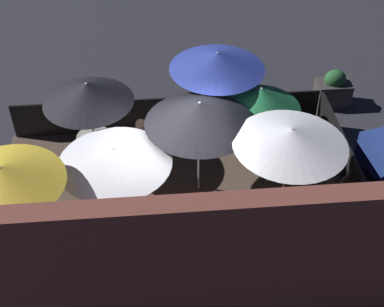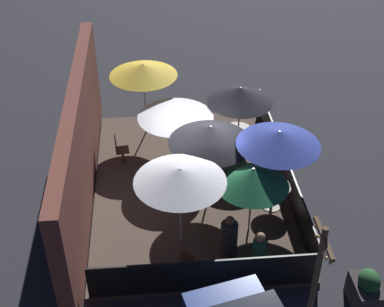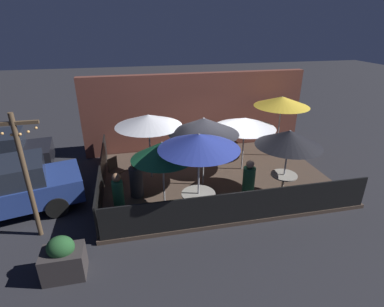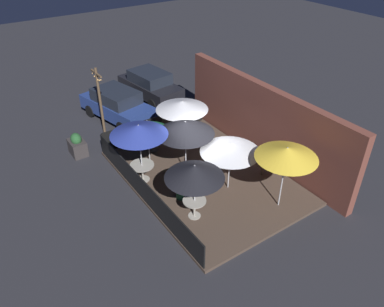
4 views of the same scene
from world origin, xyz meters
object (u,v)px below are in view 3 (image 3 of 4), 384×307
object	(u,v)px
patio_umbrella_1	(199,141)
patron_0	(249,180)
patio_umbrella_6	(204,126)
patron_1	(136,181)
patron_2	(118,193)
planter_box	(63,259)
parked_car_0	(3,189)
patio_umbrella_4	(148,120)
patio_umbrella_3	(282,101)
patio_umbrella_5	(162,150)
patio_umbrella_2	(245,123)
patio_chair_1	(115,170)
patio_umbrella_0	(289,138)
light_post	(25,171)
dining_table_0	(283,179)
dining_table_1	(198,198)
patio_chair_0	(231,140)

from	to	relation	value
patio_umbrella_1	patron_0	distance (m)	2.57
patio_umbrella_6	patron_1	xyz separation A→B (m)	(-2.23, -0.23, -1.58)
patron_2	patron_0	bearing A→B (deg)	52.35
patio_umbrella_1	patron_1	world-z (taller)	patio_umbrella_1
planter_box	parked_car_0	bearing A→B (deg)	125.18
patio_umbrella_1	patio_umbrella_4	distance (m)	2.82
patio_umbrella_3	patron_2	xyz separation A→B (m)	(-6.35, -2.58, -1.74)
patio_umbrella_5	patio_umbrella_3	bearing A→B (deg)	27.46
patio_umbrella_2	parked_car_0	size ratio (longest dim) A/B	0.50
patio_chair_1	patio_umbrella_0	bearing A→B (deg)	26.03
light_post	patio_umbrella_2	bearing A→B (deg)	19.25
patio_umbrella_6	dining_table_0	distance (m)	3.03
patio_umbrella_1	light_post	size ratio (longest dim) A/B	0.74
patio_umbrella_3	dining_table_0	bearing A→B (deg)	-113.11
patio_umbrella_4	dining_table_0	world-z (taller)	patio_umbrella_4
light_post	parked_car_0	world-z (taller)	light_post
dining_table_1	patio_chair_0	bearing A→B (deg)	60.06
patio_chair_0	parked_car_0	bearing A→B (deg)	-77.75
patio_umbrella_4	patio_chair_1	bearing A→B (deg)	-173.34
patio_umbrella_4	dining_table_1	world-z (taller)	patio_umbrella_4
patio_umbrella_5	dining_table_1	world-z (taller)	patio_umbrella_5
patio_chair_1	patio_umbrella_6	bearing A→B (deg)	31.49
dining_table_1	light_post	world-z (taller)	light_post
dining_table_1	patron_1	bearing A→B (deg)	139.08
dining_table_0	patio_chair_0	xyz separation A→B (m)	(-0.47, 3.70, -0.08)
patio_umbrella_0	patio_umbrella_1	size ratio (longest dim) A/B	0.88
patio_umbrella_0	patron_1	bearing A→B (deg)	168.34
patio_chair_0	light_post	world-z (taller)	light_post
patron_2	dining_table_0	bearing A→B (deg)	51.00
patio_umbrella_1	patio_chair_1	distance (m)	3.83
patio_chair_0	patio_umbrella_6	bearing A→B (deg)	-43.50
patio_umbrella_1	patio_chair_0	size ratio (longest dim) A/B	2.74
planter_box	patio_umbrella_2	bearing A→B (deg)	34.69
patio_umbrella_6	patio_umbrella_1	bearing A→B (deg)	-108.58
patio_umbrella_3	patron_2	world-z (taller)	patio_umbrella_3
patio_umbrella_0	patio_umbrella_3	bearing A→B (deg)	66.89
patron_0	parked_car_0	world-z (taller)	parked_car_0
dining_table_1	patio_umbrella_4	bearing A→B (deg)	112.99
patio_umbrella_4	patio_chair_0	size ratio (longest dim) A/B	2.55
patio_umbrella_4	patio_umbrella_5	world-z (taller)	patio_umbrella_4
dining_table_1	patio_chair_1	xyz separation A→B (m)	(-2.33, 2.45, -0.08)
patio_umbrella_2	dining_table_1	xyz separation A→B (m)	(-2.28, -2.50, -1.25)
patio_umbrella_0	patio_umbrella_3	size ratio (longest dim) A/B	0.88
patio_umbrella_5	patio_umbrella_4	bearing A→B (deg)	97.14
dining_table_1	patron_0	bearing A→B (deg)	20.50
patio_umbrella_5	patron_1	distance (m)	1.61
patio_chair_0	planter_box	xyz separation A→B (m)	(-5.83, -5.65, -0.15)
patio_umbrella_3	patron_1	xyz separation A→B (m)	(-5.79, -1.94, -1.75)
patio_umbrella_0	parked_car_0	xyz separation A→B (m)	(-8.33, 0.93, -1.22)
patron_2	planter_box	distance (m)	2.55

